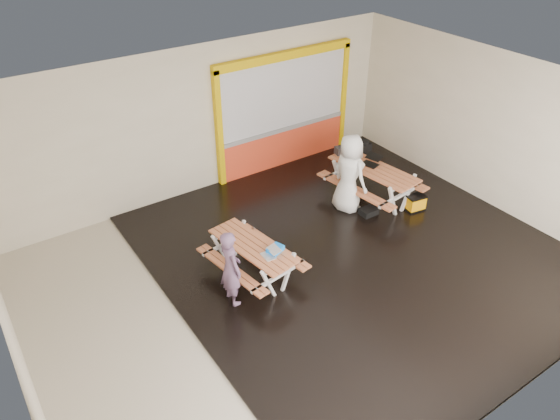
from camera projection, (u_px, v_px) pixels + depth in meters
room at (309, 198)px, 9.27m from camera, size 10.02×8.02×3.52m
deck at (355, 251)px, 10.81m from camera, size 7.50×7.98×0.05m
kiosk at (284, 113)px, 13.19m from camera, size 3.88×0.16×3.00m
picnic_table_left at (253, 252)px, 9.86m from camera, size 1.53×2.04×0.75m
picnic_table_right at (373, 176)px, 12.13m from camera, size 1.73×2.33×0.87m
person_left at (231, 268)px, 9.16m from camera, size 0.38×0.56×1.50m
person_right at (349, 174)px, 11.70m from camera, size 0.66×0.95×1.86m
laptop_left at (270, 254)px, 9.48m from camera, size 0.32×0.29×0.13m
laptop_right at (371, 162)px, 12.16m from camera, size 0.50×0.47×0.18m
blue_pouch at (275, 249)px, 9.58m from camera, size 0.35×0.30×0.09m
toolbox at (343, 150)px, 12.59m from camera, size 0.43×0.27×0.23m
backpack at (364, 151)px, 12.92m from camera, size 0.33×0.21×0.54m
dark_case at (368, 211)px, 11.86m from camera, size 0.39×0.29×0.14m
fluke_bag at (416, 203)px, 11.95m from camera, size 0.46×0.34×0.36m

